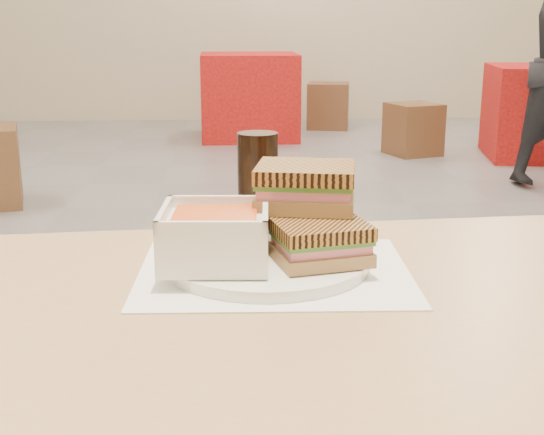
{
  "coord_description": "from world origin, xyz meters",
  "views": [
    {
      "loc": [
        -0.04,
        -2.86,
        1.06
      ],
      "look_at": [
        0.01,
        -2.0,
        0.82
      ],
      "focal_mm": 48.12,
      "sensor_mm": 36.0,
      "label": 1
    }
  ],
  "objects": [
    {
      "name": "cola_glass",
      "position": [
        0.0,
        -1.74,
        0.82
      ],
      "size": [
        0.06,
        0.06,
        0.13
      ],
      "color": "black",
      "rests_on": "main_table"
    },
    {
      "name": "panini_lower",
      "position": [
        0.07,
        -2.01,
        0.79
      ],
      "size": [
        0.13,
        0.11,
        0.05
      ],
      "color": "#9B7548",
      "rests_on": "plate"
    },
    {
      "name": "bg_chair_2l",
      "position": [
        0.08,
        4.1,
        0.22
      ],
      "size": [
        0.46,
        0.46,
        0.43
      ],
      "color": "brown",
      "rests_on": "ground"
    },
    {
      "name": "plate",
      "position": [
        0.0,
        -1.98,
        0.76
      ],
      "size": [
        0.26,
        0.26,
        0.01
      ],
      "color": "white",
      "rests_on": "tray_liner"
    },
    {
      "name": "bg_table_1",
      "position": [
        2.37,
        2.67,
        0.35
      ],
      "size": [
        0.92,
        0.92,
        0.71
      ],
      "color": "red",
      "rests_on": "ground"
    },
    {
      "name": "main_table",
      "position": [
        0.12,
        -2.13,
        0.64
      ],
      "size": [
        1.25,
        0.79,
        0.75
      ],
      "color": "tan",
      "rests_on": "ground"
    },
    {
      "name": "tray_liner",
      "position": [
        0.01,
        -2.0,
        0.75
      ],
      "size": [
        0.34,
        0.27,
        0.0
      ],
      "color": "white",
      "rests_on": "main_table"
    },
    {
      "name": "bg_table_2",
      "position": [
        0.13,
        3.77,
        0.38
      ],
      "size": [
        0.87,
        0.87,
        0.75
      ],
      "color": "red",
      "rests_on": "ground"
    },
    {
      "name": "panini_upper",
      "position": [
        0.06,
        -1.94,
        0.85
      ],
      "size": [
        0.14,
        0.12,
        0.06
      ],
      "color": "#9B7548",
      "rests_on": "panini_lower"
    },
    {
      "name": "bg_chair_1l",
      "position": [
        1.41,
        2.84,
        0.2
      ],
      "size": [
        0.46,
        0.46,
        0.41
      ],
      "color": "brown",
      "rests_on": "ground"
    },
    {
      "name": "bg_chair_2r",
      "position": [
        0.92,
        4.32,
        0.22
      ],
      "size": [
        0.46,
        0.46,
        0.44
      ],
      "color": "brown",
      "rests_on": "ground"
    },
    {
      "name": "soup_bowl",
      "position": [
        -0.06,
        -2.01,
        0.8
      ],
      "size": [
        0.14,
        0.14,
        0.07
      ],
      "color": "white",
      "rests_on": "plate"
    }
  ]
}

